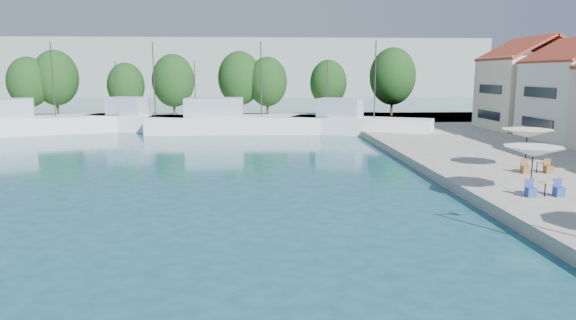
{
  "coord_description": "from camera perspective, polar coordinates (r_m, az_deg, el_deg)",
  "views": [
    {
      "loc": [
        -4.57,
        -1.83,
        6.45
      ],
      "look_at": [
        -2.98,
        26.0,
        1.72
      ],
      "focal_mm": 32.0,
      "sensor_mm": 36.0,
      "label": 1
    }
  ],
  "objects": [
    {
      "name": "trawler_01",
      "position": [
        62.0,
        -26.74,
        3.61
      ],
      "size": [
        20.9,
        12.49,
        10.2
      ],
      "rotation": [
        0.0,
        0.0,
        0.38
      ],
      "color": "white",
      "rests_on": "ground"
    },
    {
      "name": "tree_01",
      "position": [
        78.25,
        -26.9,
        7.72
      ],
      "size": [
        5.46,
        5.46,
        8.08
      ],
      "color": "#3F2B19",
      "rests_on": "quay_far"
    },
    {
      "name": "tree_03",
      "position": [
        72.92,
        -17.56,
        7.88
      ],
      "size": [
        4.91,
        4.91,
        7.27
      ],
      "color": "#3F2B19",
      "rests_on": "quay_far"
    },
    {
      "name": "building_06",
      "position": [
        60.06,
        25.38,
        7.79
      ],
      "size": [
        9.0,
        8.8,
        10.2
      ],
      "color": "beige",
      "rests_on": "quay_right"
    },
    {
      "name": "tree_02",
      "position": [
        78.46,
        -24.42,
        8.31
      ],
      "size": [
        6.1,
        6.1,
        9.03
      ],
      "color": "#3F2B19",
      "rests_on": "quay_far"
    },
    {
      "name": "cafe_table_02",
      "position": [
        27.52,
        26.65,
        -3.08
      ],
      "size": [
        1.82,
        0.7,
        0.76
      ],
      "color": "black",
      "rests_on": "quay_right"
    },
    {
      "name": "umbrella_white",
      "position": [
        27.62,
        25.6,
        0.85
      ],
      "size": [
        2.89,
        2.89,
        2.34
      ],
      "color": "black",
      "rests_on": "quay_right"
    },
    {
      "name": "tree_05",
      "position": [
        72.68,
        -5.4,
        9.03
      ],
      "size": [
        6.03,
        6.03,
        8.92
      ],
      "color": "#3F2B19",
      "rests_on": "quay_far"
    },
    {
      "name": "hill_west",
      "position": [
        163.82,
        -12.39,
        9.94
      ],
      "size": [
        180.0,
        40.0,
        16.0
      ],
      "primitive_type": "cube",
      "color": "gray",
      "rests_on": "ground"
    },
    {
      "name": "tree_06",
      "position": [
        72.06,
        -2.31,
        8.69
      ],
      "size": [
        5.49,
        5.49,
        8.13
      ],
      "color": "#3F2B19",
      "rests_on": "quay_far"
    },
    {
      "name": "cafe_table_03",
      "position": [
        33.72,
        25.91,
        -0.85
      ],
      "size": [
        1.82,
        0.7,
        0.76
      ],
      "color": "black",
      "rests_on": "quay_right"
    },
    {
      "name": "trawler_04",
      "position": [
        55.28,
        7.61,
        3.95
      ],
      "size": [
        15.09,
        9.81,
        10.2
      ],
      "rotation": [
        0.0,
        0.0,
        -0.44
      ],
      "color": "white",
      "rests_on": "ground"
    },
    {
      "name": "tree_08",
      "position": [
        73.47,
        11.54,
        9.1
      ],
      "size": [
        6.35,
        6.35,
        9.4
      ],
      "color": "#3F2B19",
      "rests_on": "quay_far"
    },
    {
      "name": "trawler_02",
      "position": [
        60.07,
        -15.91,
        4.12
      ],
      "size": [
        14.26,
        8.19,
        10.2
      ],
      "rotation": [
        0.0,
        0.0,
        -0.35
      ],
      "color": "white",
      "rests_on": "ground"
    },
    {
      "name": "hill_east",
      "position": [
        187.21,
        10.65,
        9.32
      ],
      "size": [
        140.0,
        40.0,
        12.0
      ],
      "primitive_type": "cube",
      "color": "gray",
      "rests_on": "ground"
    },
    {
      "name": "trawler_03",
      "position": [
        56.74,
        -5.58,
        4.13
      ],
      "size": [
        20.51,
        5.45,
        10.2
      ],
      "rotation": [
        0.0,
        0.0,
        -0.01
      ],
      "color": "silver",
      "rests_on": "ground"
    },
    {
      "name": "umbrella_cream",
      "position": [
        34.76,
        25.05,
        2.71
      ],
      "size": [
        3.12,
        3.12,
        2.46
      ],
      "color": "black",
      "rests_on": "quay_right"
    },
    {
      "name": "tree_07",
      "position": [
        73.98,
        4.5,
        8.53
      ],
      "size": [
        5.25,
        5.25,
        7.77
      ],
      "color": "#3F2B19",
      "rests_on": "quay_far"
    },
    {
      "name": "quay_far",
      "position": [
        69.19,
        -6.12,
        4.47
      ],
      "size": [
        90.0,
        16.0,
        0.6
      ],
      "primitive_type": "cube",
      "color": "gray",
      "rests_on": "ground"
    },
    {
      "name": "tree_04",
      "position": [
        71.48,
        -12.62,
        8.59
      ],
      "size": [
        5.68,
        5.68,
        8.41
      ],
      "color": "#3F2B19",
      "rests_on": "quay_far"
    }
  ]
}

